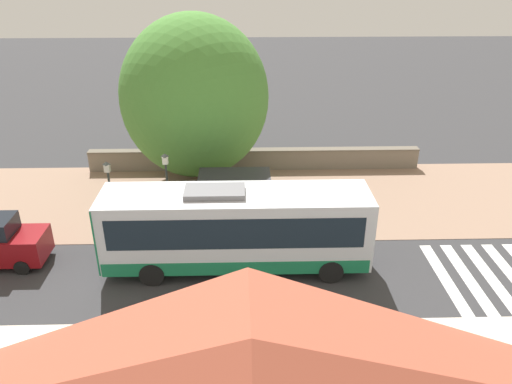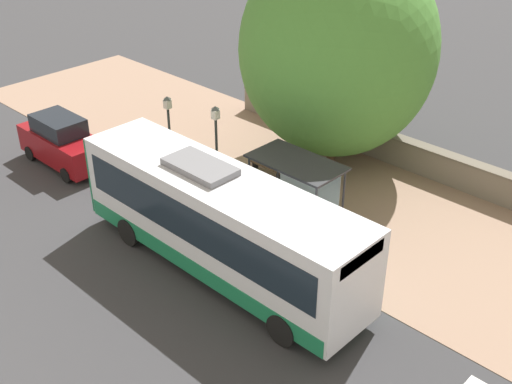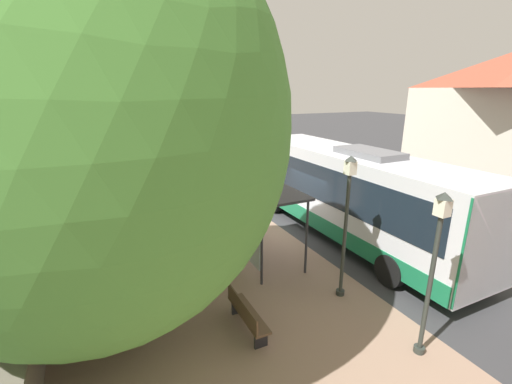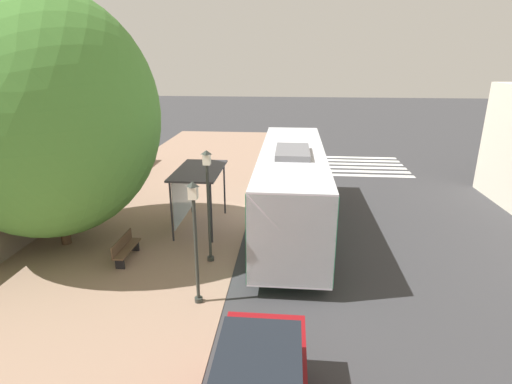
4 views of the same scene
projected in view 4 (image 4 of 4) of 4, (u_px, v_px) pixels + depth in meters
name	position (u px, v px, depth m)	size (l,w,h in m)	color
ground_plane	(248.00, 218.00, 18.21)	(120.00, 120.00, 0.00)	#353538
sidewalk_plaza	(153.00, 215.00, 18.59)	(9.00, 44.00, 0.02)	#937560
crosswalk_stripes	(337.00, 165.00, 27.16)	(9.00, 5.25, 0.01)	silver
stone_wall	(68.00, 199.00, 18.73)	(0.60, 20.00, 1.29)	slate
bus	(291.00, 187.00, 16.48)	(2.68, 10.86, 3.65)	silver
bus_shelter	(195.00, 179.00, 16.65)	(1.86, 3.42, 2.56)	#2D2D33
pedestrian	(261.00, 177.00, 20.88)	(0.34, 0.23, 1.72)	#2D3347
bench	(126.00, 248.00, 14.30)	(0.40, 1.71, 0.88)	brown
street_lamp_near	(208.00, 197.00, 13.61)	(0.28, 0.28, 4.07)	#2D332D
street_lamp_far	(195.00, 233.00, 11.23)	(0.28, 0.28, 3.78)	#2D332D
shade_tree	(46.00, 116.00, 14.12)	(7.98, 7.98, 9.39)	brown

